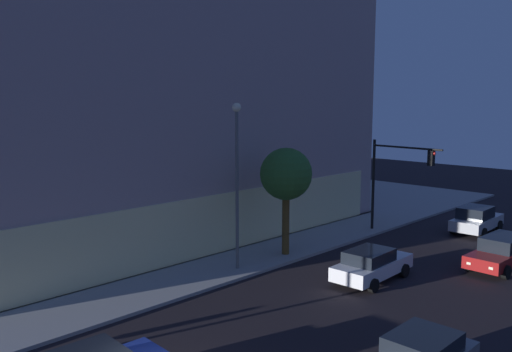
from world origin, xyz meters
TOP-DOWN VIEW (x-y plane):
  - modern_building at (11.55, 24.79)m, footprint 29.39×29.94m
  - traffic_light_far_corner at (21.40, 5.47)m, footprint 0.57×4.80m
  - street_lamp_sidewalk at (9.70, 7.30)m, footprint 0.44×0.44m
  - sidewalk_tree at (13.24, 7.23)m, footprint 2.79×2.79m
  - car_white at (13.10, 1.77)m, footprint 4.68×2.13m
  - car_red at (19.34, -1.86)m, footprint 4.86×2.13m
  - car_silver at (25.71, 1.99)m, footprint 4.58×2.22m

SIDE VIEW (x-z plane):
  - car_white at x=13.10m, z-range 0.02..1.55m
  - car_red at x=19.34m, z-range 0.04..1.64m
  - car_silver at x=25.71m, z-range 0.01..1.72m
  - traffic_light_far_corner at x=21.40m, z-range 1.20..6.98m
  - sidewalk_tree at x=13.24m, z-range 1.58..7.34m
  - street_lamp_sidewalk at x=9.70m, z-range 1.17..9.30m
  - modern_building at x=11.55m, z-range -0.08..20.43m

